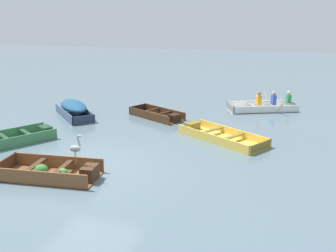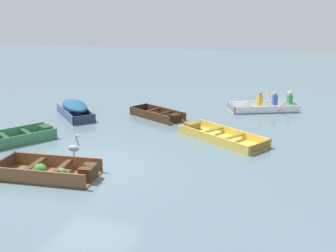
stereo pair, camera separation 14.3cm
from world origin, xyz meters
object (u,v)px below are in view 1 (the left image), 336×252
skiff_green_far_moored (20,138)px  rowboat_white_with_crew (267,106)px  skiff_yellow_mid_moored (219,136)px  heron_on_dinghy (75,148)px  dinghy_wooden_brown_foreground (53,172)px  skiff_dark_varnish_outer_moored (158,115)px  skiff_slate_blue_near_moored (74,108)px

skiff_green_far_moored → rowboat_white_with_crew: (8.04, 7.36, 0.07)m
skiff_yellow_mid_moored → heron_on_dinghy: heron_on_dinghy is taller
dinghy_wooden_brown_foreground → rowboat_white_with_crew: 10.94m
skiff_yellow_mid_moored → skiff_dark_varnish_outer_moored: skiff_dark_varnish_outer_moored is taller
skiff_yellow_mid_moored → rowboat_white_with_crew: size_ratio=1.05×
dinghy_wooden_brown_foreground → skiff_dark_varnish_outer_moored: bearing=84.1°
skiff_yellow_mid_moored → skiff_green_far_moored: (-6.66, -2.47, 0.03)m
skiff_yellow_mid_moored → heron_on_dinghy: 5.59m
skiff_green_far_moored → skiff_dark_varnish_outer_moored: 5.78m
skiff_dark_varnish_outer_moored → heron_on_dinghy: bearing=-90.5°
dinghy_wooden_brown_foreground → skiff_yellow_mid_moored: 6.06m
heron_on_dinghy → dinghy_wooden_brown_foreground: bearing=-165.4°
dinghy_wooden_brown_foreground → skiff_slate_blue_near_moored: (-2.94, 5.93, 0.23)m
skiff_dark_varnish_outer_moored → rowboat_white_with_crew: bearing=33.2°
skiff_yellow_mid_moored → rowboat_white_with_crew: bearing=74.2°
skiff_yellow_mid_moored → rowboat_white_with_crew: rowboat_white_with_crew is taller
skiff_yellow_mid_moored → skiff_dark_varnish_outer_moored: (-3.01, 2.01, 0.02)m
skiff_green_far_moored → skiff_slate_blue_near_moored: bearing=90.0°
skiff_slate_blue_near_moored → heron_on_dinghy: 6.80m
dinghy_wooden_brown_foreground → skiff_green_far_moored: (-2.94, 2.31, -0.03)m
skiff_dark_varnish_outer_moored → heron_on_dinghy: heron_on_dinghy is taller
dinghy_wooden_brown_foreground → skiff_yellow_mid_moored: size_ratio=0.82×
skiff_slate_blue_near_moored → heron_on_dinghy: bearing=-58.1°
dinghy_wooden_brown_foreground → heron_on_dinghy: bearing=14.6°
dinghy_wooden_brown_foreground → skiff_slate_blue_near_moored: size_ratio=1.05×
rowboat_white_with_crew → heron_on_dinghy: (-4.45, -9.50, 0.68)m
dinghy_wooden_brown_foreground → skiff_slate_blue_near_moored: 6.62m
heron_on_dinghy → skiff_green_far_moored: bearing=149.2°
dinghy_wooden_brown_foreground → skiff_dark_varnish_outer_moored: dinghy_wooden_brown_foreground is taller
skiff_slate_blue_near_moored → rowboat_white_with_crew: bearing=25.0°
skiff_dark_varnish_outer_moored → skiff_slate_blue_near_moored: bearing=-166.6°
dinghy_wooden_brown_foreground → heron_on_dinghy: size_ratio=3.41×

